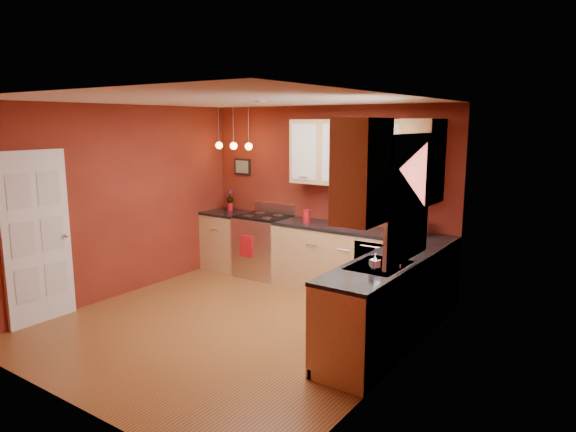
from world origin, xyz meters
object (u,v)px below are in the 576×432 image
Objects in this scene: coffee_maker at (418,226)px; soap_pump at (375,263)px; sink at (379,267)px; gas_range at (264,245)px; red_canister at (306,216)px.

soap_pump is at bearing -98.08° from coffee_maker.
soap_pump is at bearing -75.85° from sink.
red_canister is (0.81, -0.04, 0.55)m from gas_range.
soap_pump is at bearing -33.01° from gas_range.
coffee_maker is 1.82m from soap_pump.
red_canister is (-1.81, 1.46, 0.12)m from sink.
coffee_maker is at bearing 3.42° from red_canister.
coffee_maker is (-0.19, 1.56, 0.15)m from sink.
coffee_maker is (2.43, 0.06, 0.58)m from gas_range.
gas_range is 4.13× the size of coffee_maker.
red_canister is 2.53m from soap_pump.
sink is (2.62, -1.50, 0.43)m from gas_range.
sink is 0.28m from soap_pump.
gas_range is 2.50m from coffee_maker.
sink is 2.60× the size of coffee_maker.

